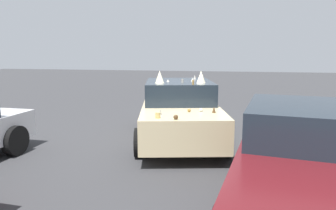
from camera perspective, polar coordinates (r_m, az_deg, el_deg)
ground_plane at (r=8.19m, az=2.07°, el=-6.29°), size 60.00×60.00×0.00m
art_car_decorated at (r=8.06m, az=2.08°, el=-0.96°), size 4.76×2.82×1.83m
parked_sedan_row_back_center at (r=4.87m, az=23.57°, el=-9.35°), size 4.77×2.41×1.50m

